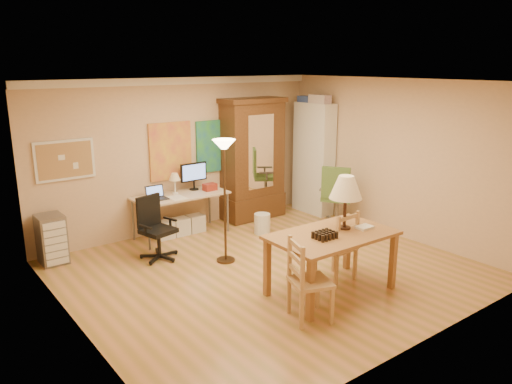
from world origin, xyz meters
TOP-DOWN VIEW (x-y plane):
  - floor at (0.00, 0.00)m, footprint 5.50×5.50m
  - crown_molding at (0.00, 2.46)m, footprint 5.50×0.08m
  - corkboard at (-2.05, 2.47)m, footprint 0.90×0.04m
  - art_panel_left at (-0.25, 2.47)m, footprint 0.80×0.04m
  - art_panel_right at (0.65, 2.47)m, footprint 0.75×0.04m
  - dining_table at (0.31, -1.00)m, footprint 1.64×1.00m
  - ladder_chair_back at (0.54, -0.82)m, footprint 0.50×0.48m
  - ladder_chair_left at (-0.54, -1.37)m, footprint 0.57×0.59m
  - torchiere_lamp at (-0.31, 0.69)m, footprint 0.34×0.34m
  - computer_desk at (-0.24, 2.16)m, footprint 1.63×0.71m
  - office_chair_black at (-1.08, 1.42)m, footprint 0.60×0.60m
  - office_chair_green at (2.28, 0.87)m, footprint 0.73×0.72m
  - drawer_cart at (-2.43, 2.22)m, footprint 0.37×0.45m
  - armoire at (1.36, 2.24)m, footprint 1.26×0.60m
  - bookshelf at (2.55, 1.80)m, footprint 0.33×0.88m
  - wastebin at (0.92, 1.36)m, footprint 0.29×0.29m

SIDE VIEW (x-z plane):
  - floor at x=0.00m, z-range 0.00..0.00m
  - wastebin at x=0.92m, z-range 0.00..0.36m
  - office_chair_black at x=-1.08m, z-range -0.23..0.75m
  - office_chair_green at x=2.28m, z-range -0.27..0.88m
  - drawer_cart at x=-2.43m, z-range 0.00..0.75m
  - computer_desk at x=-0.24m, z-range -0.16..1.07m
  - ladder_chair_left at x=-0.54m, z-range -0.03..0.97m
  - ladder_chair_back at x=0.54m, z-range -0.03..0.97m
  - dining_table at x=0.31m, z-range 0.20..1.73m
  - armoire at x=1.36m, z-range -0.15..2.16m
  - bookshelf at x=2.55m, z-range -0.01..2.19m
  - art_panel_left at x=-0.25m, z-range 0.95..1.95m
  - art_panel_right at x=0.65m, z-range 0.98..1.92m
  - corkboard at x=-2.05m, z-range 1.19..1.81m
  - torchiere_lamp at x=-0.31m, z-range 0.57..2.44m
  - crown_molding at x=0.00m, z-range 2.58..2.70m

